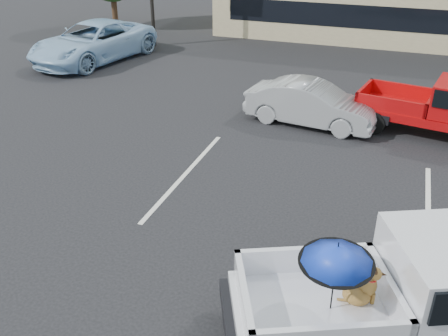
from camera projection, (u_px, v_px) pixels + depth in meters
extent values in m
plane|color=black|center=(277.00, 239.00, 10.53)|extent=(90.00, 90.00, 0.00)
cube|color=silver|center=(185.00, 174.00, 13.09)|extent=(0.12, 5.00, 0.01)
cube|color=silver|center=(428.00, 217.00, 11.29)|extent=(0.12, 5.00, 0.01)
cube|color=black|center=(411.00, 20.00, 23.39)|extent=(18.00, 0.08, 1.10)
cylinder|color=#332114|center=(114.00, 6.00, 28.33)|extent=(0.32, 0.32, 2.42)
cylinder|color=black|center=(277.00, 289.00, 8.59)|extent=(0.81, 0.57, 0.76)
cube|color=white|center=(405.00, 308.00, 7.78)|extent=(5.70, 4.01, 0.28)
cube|color=black|center=(230.00, 327.00, 7.65)|extent=(0.99, 1.85, 0.28)
cube|color=white|center=(448.00, 272.00, 7.51)|extent=(2.27, 2.36, 1.05)
cube|color=black|center=(315.00, 311.00, 7.64)|extent=(2.86, 2.64, 0.10)
cube|color=white|center=(303.00, 260.00, 8.27)|extent=(2.13, 1.06, 0.50)
cube|color=white|center=(244.00, 300.00, 7.42)|extent=(0.86, 1.71, 0.50)
cube|color=white|center=(387.00, 292.00, 7.59)|extent=(0.86, 1.71, 0.50)
ellipsoid|color=brown|center=(356.00, 295.00, 7.68)|extent=(0.55, 0.51, 0.29)
cylinder|color=brown|center=(373.00, 299.00, 7.65)|extent=(0.06, 0.06, 0.22)
cylinder|color=brown|center=(369.00, 293.00, 7.77)|extent=(0.06, 0.06, 0.22)
ellipsoid|color=brown|center=(368.00, 285.00, 7.60)|extent=(0.35, 0.34, 0.39)
cylinder|color=red|center=(370.00, 279.00, 7.54)|extent=(0.19, 0.19, 0.04)
sphere|color=brown|center=(375.00, 274.00, 7.51)|extent=(0.21, 0.21, 0.21)
cone|color=black|center=(382.00, 274.00, 7.52)|extent=(0.17, 0.15, 0.10)
cone|color=black|center=(376.00, 270.00, 7.41)|extent=(0.07, 0.07, 0.11)
cone|color=black|center=(374.00, 266.00, 7.50)|extent=(0.07, 0.07, 0.11)
cylinder|color=brown|center=(345.00, 300.00, 7.70)|extent=(0.26, 0.05, 0.09)
cylinder|color=black|center=(333.00, 284.00, 7.33)|extent=(0.02, 0.10, 1.05)
cone|color=blue|center=(337.00, 255.00, 7.07)|extent=(1.10, 1.12, 0.36)
cylinder|color=black|center=(338.00, 245.00, 7.00)|extent=(0.02, 0.02, 0.10)
cylinder|color=black|center=(336.00, 262.00, 7.13)|extent=(1.10, 1.10, 0.09)
cylinder|color=black|center=(374.00, 123.00, 15.28)|extent=(0.74, 0.38, 0.70)
cylinder|color=black|center=(388.00, 106.00, 16.58)|extent=(0.74, 0.38, 0.70)
cube|color=#AA090B|center=(440.00, 116.00, 15.04)|extent=(5.23, 2.66, 0.26)
cube|color=black|center=(356.00, 106.00, 16.26)|extent=(0.50, 1.81, 0.26)
cube|color=black|center=(395.00, 106.00, 15.62)|extent=(2.40, 2.06, 0.09)
cube|color=#AA090B|center=(402.00, 91.00, 16.10)|extent=(2.11, 0.48, 0.46)
cube|color=#AA090B|center=(390.00, 106.00, 14.87)|extent=(2.11, 0.48, 0.46)
cube|color=#AA090B|center=(364.00, 93.00, 15.95)|extent=(0.40, 1.69, 0.46)
cube|color=#AA090B|center=(431.00, 104.00, 15.03)|extent=(0.40, 1.69, 0.46)
imported|color=#A1A4A8|center=(311.00, 104.00, 15.80)|extent=(4.31, 1.98, 1.37)
imported|color=#98C0E2|center=(93.00, 42.00, 22.31)|extent=(4.05, 6.61, 1.71)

